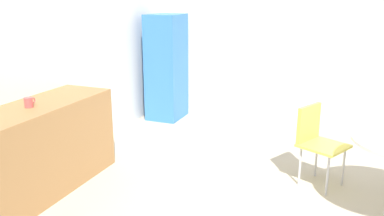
# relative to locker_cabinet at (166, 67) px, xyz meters

# --- Properties ---
(wall_back) EXTENTS (6.00, 0.10, 2.60)m
(wall_back) POSITION_rel_locker_cabinet_xyz_m (-2.55, 0.45, 0.48)
(wall_back) COLOR silver
(wall_back) RESTS_ON ground_plane
(wall_side_right) EXTENTS (0.10, 6.00, 2.60)m
(wall_side_right) POSITION_rel_locker_cabinet_xyz_m (0.45, -2.55, 0.48)
(wall_side_right) COLOR silver
(wall_side_right) RESTS_ON ground_plane
(counter_block) EXTENTS (2.07, 0.60, 0.90)m
(counter_block) POSITION_rel_locker_cabinet_xyz_m (-2.94, 0.10, -0.37)
(counter_block) COLOR #9E7042
(counter_block) RESTS_ON ground_plane
(locker_cabinet) EXTENTS (0.60, 0.50, 1.64)m
(locker_cabinet) POSITION_rel_locker_cabinet_xyz_m (0.00, 0.00, 0.00)
(locker_cabinet) COLOR #3372B2
(locker_cabinet) RESTS_ON ground_plane
(chair_yellow) EXTENTS (0.56, 0.56, 0.83)m
(chair_yellow) POSITION_rel_locker_cabinet_xyz_m (-1.57, -2.43, -0.30)
(chair_yellow) COLOR silver
(chair_yellow) RESTS_ON ground_plane
(mug_white) EXTENTS (0.13, 0.08, 0.09)m
(mug_white) POSITION_rel_locker_cabinet_xyz_m (-2.85, 0.09, 0.13)
(mug_white) COLOR #D84C4C
(mug_white) RESTS_ON counter_block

